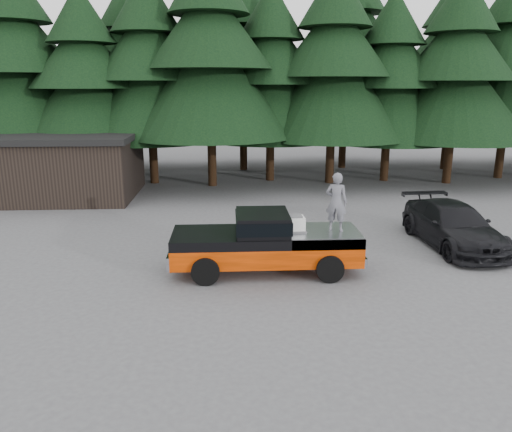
{
  "coord_description": "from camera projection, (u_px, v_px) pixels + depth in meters",
  "views": [
    {
      "loc": [
        -0.07,
        -14.3,
        5.75
      ],
      "look_at": [
        0.73,
        0.0,
        1.95
      ],
      "focal_mm": 35.0,
      "sensor_mm": 36.0,
      "label": 1
    }
  ],
  "objects": [
    {
      "name": "treeline",
      "position": [
        235.0,
        50.0,
        29.92
      ],
      "size": [
        60.15,
        16.05,
        17.5
      ],
      "color": "black",
      "rests_on": "ground"
    },
    {
      "name": "truck_cab",
      "position": [
        263.0,
        222.0,
        15.4
      ],
      "size": [
        1.66,
        1.9,
        0.59
      ],
      "primitive_type": "cube",
      "color": "black",
      "rests_on": "pickup_truck"
    },
    {
      "name": "man_on_bed",
      "position": [
        336.0,
        202.0,
        15.32
      ],
      "size": [
        0.78,
        0.65,
        1.83
      ],
      "primitive_type": "imported",
      "rotation": [
        0.0,
        0.0,
        2.77
      ],
      "color": "slate",
      "rests_on": "pickup_truck"
    },
    {
      "name": "ground",
      "position": [
        232.0,
        278.0,
        15.28
      ],
      "size": [
        120.0,
        120.0,
        0.0
      ],
      "primitive_type": "plane",
      "color": "#4B4C4E",
      "rests_on": "ground"
    },
    {
      "name": "air_compressor",
      "position": [
        294.0,
        224.0,
        15.42
      ],
      "size": [
        0.67,
        0.56,
        0.44
      ],
      "primitive_type": "cube",
      "rotation": [
        0.0,
        0.0,
        0.04
      ],
      "color": "white",
      "rests_on": "pickup_truck"
    },
    {
      "name": "utility_building",
      "position": [
        57.0,
        165.0,
        25.94
      ],
      "size": [
        8.4,
        6.4,
        3.3
      ],
      "color": "black",
      "rests_on": "ground"
    },
    {
      "name": "pickup_truck",
      "position": [
        266.0,
        251.0,
        15.65
      ],
      "size": [
        6.0,
        2.04,
        1.33
      ],
      "primitive_type": null,
      "color": "#ED4005",
      "rests_on": "ground"
    },
    {
      "name": "parked_car",
      "position": [
        453.0,
        225.0,
        18.12
      ],
      "size": [
        2.46,
        5.46,
        1.55
      ],
      "primitive_type": "imported",
      "rotation": [
        0.0,
        0.0,
        0.05
      ],
      "color": "black",
      "rests_on": "ground"
    }
  ]
}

